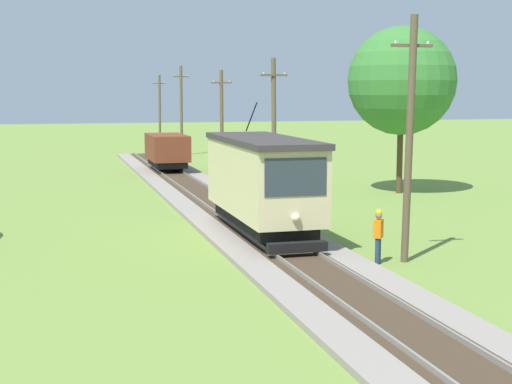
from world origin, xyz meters
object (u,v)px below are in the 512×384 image
object	(u,v)px
red_tram	(263,181)
utility_pole_distant	(181,110)
freight_car	(167,150)
utility_pole_horizon	(160,109)
tree_left_near	(402,81)
utility_pole_near_tram	(409,138)
utility_pole_far	(222,121)
track_worker	(378,234)
utility_pole_mid	(274,127)

from	to	relation	value
red_tram	utility_pole_distant	bearing A→B (deg)	84.91
freight_car	utility_pole_horizon	world-z (taller)	utility_pole_horizon
red_tram	freight_car	xyz separation A→B (m)	(-0.00, 23.99, -0.64)
utility_pole_distant	red_tram	bearing A→B (deg)	-95.09
freight_car	tree_left_near	xyz separation A→B (m)	(10.73, -13.43, 4.53)
utility_pole_near_tram	utility_pole_horizon	xyz separation A→B (m)	(0.00, 56.75, -0.34)
freight_car	tree_left_near	distance (m)	17.77
utility_pole_distant	freight_car	bearing A→B (deg)	-103.50
utility_pole_far	utility_pole_horizon	world-z (taller)	utility_pole_horizon
utility_pole_far	utility_pole_horizon	distance (m)	29.39
utility_pole_near_tram	track_worker	size ratio (longest dim) A/B	4.42
utility_pole_mid	utility_pole_distant	xyz separation A→B (m)	(0.00, 28.19, 0.25)
utility_pole_far	utility_pole_distant	size ratio (longest dim) A/B	0.90
utility_pole_near_tram	utility_pole_far	xyz separation A→B (m)	(0.00, 27.36, -0.48)
track_worker	tree_left_near	distance (m)	18.43
utility_pole_near_tram	utility_pole_horizon	bearing A→B (deg)	90.00
freight_car	utility_pole_distant	xyz separation A→B (m)	(3.40, 14.18, 2.39)
utility_pole_mid	utility_pole_distant	world-z (taller)	utility_pole_distant
red_tram	utility_pole_mid	xyz separation A→B (m)	(3.40, 9.99, 1.50)
utility_pole_distant	utility_pole_horizon	size ratio (longest dim) A/B	1.07
freight_car	utility_pole_mid	xyz separation A→B (m)	(3.40, -14.01, 2.14)
utility_pole_distant	tree_left_near	distance (m)	28.64
utility_pole_horizon	utility_pole_near_tram	bearing A→B (deg)	-90.00
red_tram	utility_pole_mid	bearing A→B (deg)	71.20
utility_pole_horizon	tree_left_near	distance (m)	41.73
utility_pole_near_tram	track_worker	bearing A→B (deg)	175.09
utility_pole_horizon	track_worker	distance (m)	56.74
utility_pole_horizon	track_worker	world-z (taller)	utility_pole_horizon
utility_pole_horizon	red_tram	bearing A→B (deg)	-93.77
tree_left_near	track_worker	bearing A→B (deg)	-117.90
track_worker	red_tram	bearing A→B (deg)	154.13
red_tram	tree_left_near	xyz separation A→B (m)	(10.73, 10.57, 3.89)
red_tram	tree_left_near	distance (m)	15.55
tree_left_near	red_tram	bearing A→B (deg)	-135.43
red_tram	utility_pole_mid	size ratio (longest dim) A/B	1.19
utility_pole_mid	utility_pole_horizon	world-z (taller)	utility_pole_horizon
red_tram	utility_pole_far	bearing A→B (deg)	81.29
red_tram	tree_left_near	world-z (taller)	tree_left_near
freight_car	utility_pole_near_tram	distance (m)	29.46
utility_pole_near_tram	utility_pole_distant	size ratio (longest dim) A/B	1.02
red_tram	track_worker	xyz separation A→B (m)	(2.44, -5.08, -1.21)
utility_pole_near_tram	utility_pole_horizon	size ratio (longest dim) A/B	1.09
utility_pole_near_tram	utility_pole_mid	bearing A→B (deg)	90.00
utility_pole_near_tram	utility_pole_mid	size ratio (longest dim) A/B	1.10
utility_pole_mid	tree_left_near	size ratio (longest dim) A/B	0.80
utility_pole_distant	tree_left_near	size ratio (longest dim) A/B	0.86
red_tram	utility_pole_distant	size ratio (longest dim) A/B	1.11
utility_pole_near_tram	utility_pole_distant	distance (m)	43.34
utility_pole_horizon	track_worker	xyz separation A→B (m)	(-0.96, -56.67, -2.72)
utility_pole_mid	track_worker	world-z (taller)	utility_pole_mid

